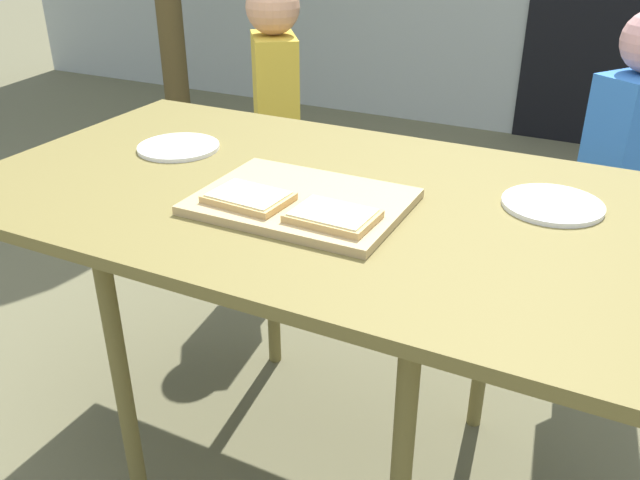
% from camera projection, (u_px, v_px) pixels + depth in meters
% --- Properties ---
extents(ground_plane, '(16.00, 16.00, 0.00)m').
position_uv_depth(ground_plane, '(320.00, 460.00, 1.72)').
color(ground_plane, '#656144').
extents(dining_table, '(1.49, 0.85, 0.75)m').
position_uv_depth(dining_table, '(320.00, 216.00, 1.40)').
color(dining_table, brown).
rests_on(dining_table, ground).
extents(cutting_board, '(0.40, 0.30, 0.02)m').
position_uv_depth(cutting_board, '(302.00, 201.00, 1.31)').
color(cutting_board, tan).
rests_on(cutting_board, dining_table).
extents(pizza_slice_near_right, '(0.16, 0.12, 0.02)m').
position_uv_depth(pizza_slice_near_right, '(333.00, 216.00, 1.21)').
color(pizza_slice_near_right, tan).
rests_on(pizza_slice_near_right, cutting_board).
extents(pizza_slice_near_left, '(0.16, 0.12, 0.02)m').
position_uv_depth(pizza_slice_near_left, '(249.00, 197.00, 1.29)').
color(pizza_slice_near_left, tan).
rests_on(pizza_slice_near_left, cutting_board).
extents(plate_white_right, '(0.20, 0.20, 0.01)m').
position_uv_depth(plate_white_right, '(552.00, 205.00, 1.31)').
color(plate_white_right, white).
rests_on(plate_white_right, dining_table).
extents(plate_white_left, '(0.20, 0.20, 0.01)m').
position_uv_depth(plate_white_left, '(179.00, 147.00, 1.61)').
color(plate_white_left, white).
rests_on(plate_white_left, dining_table).
extents(child_left, '(0.25, 0.28, 1.07)m').
position_uv_depth(child_left, '(276.00, 115.00, 2.31)').
color(child_left, '#2A3145').
rests_on(child_left, ground).
extents(child_right, '(0.25, 0.28, 1.05)m').
position_uv_depth(child_right, '(624.00, 174.00, 1.87)').
color(child_right, '#2D445E').
rests_on(child_right, ground).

